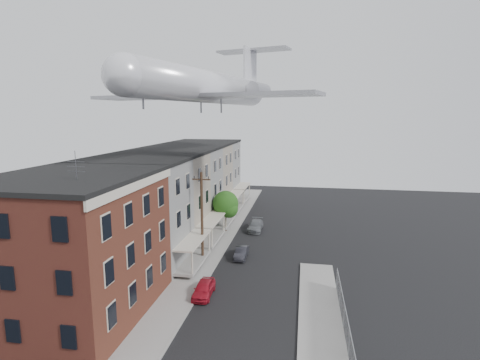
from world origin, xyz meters
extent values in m
cube|color=gray|center=(-5.50, 24.00, 0.06)|extent=(3.00, 62.00, 0.12)
cube|color=gray|center=(5.50, 6.00, 0.06)|extent=(3.00, 26.00, 0.12)
cube|color=gray|center=(-4.05, 24.00, 0.07)|extent=(0.15, 62.00, 0.14)
cube|color=gray|center=(4.05, 6.00, 0.07)|extent=(0.15, 26.00, 0.14)
cube|color=#381211|center=(-12.00, 7.00, 5.00)|extent=(10.00, 12.00, 10.00)
cube|color=black|center=(-12.00, 7.00, 10.15)|extent=(10.30, 12.30, 0.30)
cube|color=beige|center=(-6.92, 7.00, 9.70)|extent=(0.16, 12.20, 0.60)
cylinder|color=#515156|center=(-10.00, 5.00, 11.15)|extent=(0.04, 0.04, 2.00)
cube|color=slate|center=(-12.00, 16.50, 5.00)|extent=(10.00, 7.00, 10.00)
cube|color=black|center=(-12.00, 16.50, 10.15)|extent=(10.25, 7.00, 0.30)
cube|color=gray|center=(-6.10, 16.50, 0.55)|extent=(1.80, 6.40, 0.25)
cube|color=beige|center=(-6.10, 16.50, 2.75)|extent=(1.90, 6.50, 0.15)
cube|color=gray|center=(-12.00, 23.50, 5.00)|extent=(10.00, 7.00, 10.00)
cube|color=black|center=(-12.00, 23.50, 10.15)|extent=(10.25, 7.00, 0.30)
cube|color=gray|center=(-6.10, 23.50, 0.55)|extent=(1.80, 6.40, 0.25)
cube|color=beige|center=(-6.10, 23.50, 2.75)|extent=(1.90, 6.50, 0.15)
cube|color=slate|center=(-12.00, 30.50, 5.00)|extent=(10.00, 7.00, 10.00)
cube|color=black|center=(-12.00, 30.50, 10.15)|extent=(10.25, 7.00, 0.30)
cube|color=gray|center=(-6.10, 30.50, 0.55)|extent=(1.80, 6.40, 0.25)
cube|color=beige|center=(-6.10, 30.50, 2.75)|extent=(1.90, 6.50, 0.15)
cube|color=gray|center=(-12.00, 37.50, 5.00)|extent=(10.00, 7.00, 10.00)
cube|color=black|center=(-12.00, 37.50, 10.15)|extent=(10.25, 7.00, 0.30)
cube|color=gray|center=(-6.10, 37.50, 0.55)|extent=(1.80, 6.40, 0.25)
cube|color=beige|center=(-6.10, 37.50, 2.75)|extent=(1.90, 6.50, 0.15)
cube|color=slate|center=(-12.00, 44.50, 5.00)|extent=(10.00, 7.00, 10.00)
cube|color=black|center=(-12.00, 44.50, 10.15)|extent=(10.25, 7.00, 0.30)
cube|color=gray|center=(-6.10, 44.50, 0.55)|extent=(1.80, 6.40, 0.25)
cube|color=beige|center=(-6.10, 44.50, 2.75)|extent=(1.90, 6.50, 0.15)
cylinder|color=gray|center=(7.00, 5.00, 0.95)|extent=(0.06, 0.06, 1.90)
cylinder|color=gray|center=(7.00, 8.00, 0.95)|extent=(0.06, 0.06, 1.90)
cylinder|color=gray|center=(7.00, 11.00, 0.95)|extent=(0.06, 0.06, 1.90)
cylinder|color=gray|center=(7.00, 14.00, 0.95)|extent=(0.06, 0.06, 1.90)
cube|color=gray|center=(7.00, 5.00, 1.85)|extent=(0.04, 18.00, 0.04)
cube|color=gray|center=(7.00, 5.00, 0.95)|extent=(0.02, 18.00, 1.80)
cylinder|color=black|center=(-5.60, 18.00, 4.50)|extent=(0.26, 0.26, 9.00)
cube|color=black|center=(-5.60, 18.00, 8.30)|extent=(1.80, 0.12, 0.12)
cylinder|color=black|center=(-6.30, 18.00, 8.50)|extent=(0.08, 0.08, 0.25)
cylinder|color=black|center=(-4.90, 18.00, 8.50)|extent=(0.08, 0.08, 0.25)
cylinder|color=black|center=(-5.40, 28.00, 1.20)|extent=(0.24, 0.24, 2.40)
sphere|color=#174212|center=(-5.40, 28.00, 3.60)|extent=(3.20, 3.20, 3.20)
sphere|color=#174212|center=(-4.90, 27.70, 3.04)|extent=(2.24, 2.24, 2.24)
imported|color=#B11627|center=(-3.60, 11.12, 0.60)|extent=(1.52, 3.57, 1.20)
imported|color=black|center=(-2.01, 19.71, 0.54)|extent=(1.20, 3.32, 1.09)
imported|color=slate|center=(-1.80, 29.19, 0.62)|extent=(1.74, 4.26, 1.24)
cylinder|color=silver|center=(-5.86, 21.21, 17.17)|extent=(8.97, 23.78, 3.17)
sphere|color=silver|center=(-8.81, 9.71, 17.17)|extent=(3.17, 3.17, 3.17)
cone|color=silver|center=(-2.90, 32.71, 17.17)|extent=(3.80, 3.66, 3.17)
cube|color=#939399|center=(-6.23, 19.77, 16.18)|extent=(24.03, 9.93, 0.35)
cylinder|color=#939399|center=(-6.07, 29.94, 17.36)|extent=(2.52, 4.23, 1.58)
cylinder|color=#939399|center=(-1.47, 28.76, 17.36)|extent=(2.52, 4.23, 1.58)
cube|color=silver|center=(-3.03, 32.23, 19.94)|extent=(1.17, 3.70, 5.54)
cube|color=#939399|center=(-2.78, 33.19, 22.51)|extent=(9.74, 4.83, 0.25)
cylinder|color=#515156|center=(-8.32, 11.63, 15.38)|extent=(0.16, 0.16, 1.19)
camera|label=1|loc=(4.09, -16.06, 14.25)|focal=28.00mm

